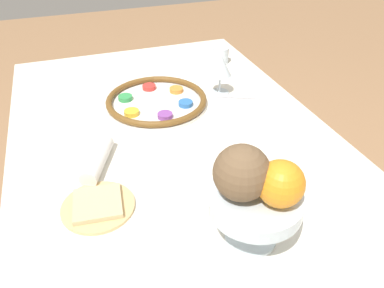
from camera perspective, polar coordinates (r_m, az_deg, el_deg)
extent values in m
cube|color=silver|center=(1.25, -1.22, -14.33)|extent=(1.54, 0.90, 0.71)
cylinder|color=silver|center=(1.22, -5.61, 6.11)|extent=(0.32, 0.32, 0.01)
torus|color=brown|center=(1.22, -5.65, 6.73)|extent=(0.32, 0.32, 0.02)
cylinder|color=#844299|center=(1.13, -4.36, 4.32)|extent=(0.05, 0.05, 0.01)
cylinder|color=#2D6BB7|center=(1.19, -0.98, 6.20)|extent=(0.05, 0.05, 0.01)
cylinder|color=orange|center=(1.28, -2.41, 8.26)|extent=(0.05, 0.05, 0.01)
cylinder|color=red|center=(1.30, -6.76, 8.58)|extent=(0.05, 0.05, 0.01)
cylinder|color=#33934C|center=(1.25, -10.12, 6.95)|extent=(0.05, 0.05, 0.01)
cylinder|color=gold|center=(1.16, -9.19, 4.75)|extent=(0.05, 0.05, 0.01)
cylinder|color=silver|center=(1.30, 4.17, 7.82)|extent=(0.07, 0.07, 0.00)
cylinder|color=silver|center=(1.28, 4.24, 9.15)|extent=(0.01, 0.01, 0.06)
cone|color=silver|center=(1.25, 4.37, 11.91)|extent=(0.07, 0.07, 0.07)
cylinder|color=silver|center=(0.79, 8.88, -13.73)|extent=(0.11, 0.11, 0.01)
cylinder|color=silver|center=(0.76, 9.18, -11.58)|extent=(0.03, 0.03, 0.08)
cylinder|color=silver|center=(0.72, 9.58, -8.63)|extent=(0.18, 0.18, 0.03)
sphere|color=orange|center=(0.68, 13.34, -5.90)|extent=(0.09, 0.09, 0.09)
sphere|color=brown|center=(0.68, 7.59, -4.36)|extent=(0.11, 0.11, 0.11)
cylinder|color=tan|center=(0.87, -14.10, -9.23)|extent=(0.16, 0.16, 0.01)
cube|color=#D1B784|center=(0.86, -14.20, -8.76)|extent=(0.12, 0.12, 0.01)
cylinder|color=white|center=(0.97, -14.23, -2.30)|extent=(0.17, 0.11, 0.04)
cylinder|color=silver|center=(1.52, 4.36, 13.33)|extent=(0.06, 0.06, 0.06)
cube|color=silver|center=(1.27, 6.68, 7.13)|extent=(0.09, 0.16, 0.01)
cube|color=silver|center=(1.25, 7.26, 6.51)|extent=(0.09, 0.16, 0.01)
cube|color=silver|center=(1.00, -16.63, -2.76)|extent=(0.15, 0.06, 0.01)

